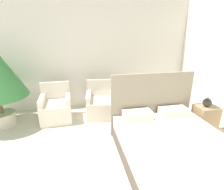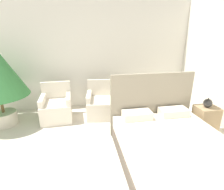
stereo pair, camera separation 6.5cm
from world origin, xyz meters
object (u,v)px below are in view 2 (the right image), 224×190
bed (173,148)px  armchair_near_window_left (57,109)px  nightstand (205,120)px  armchair_near_window_right (101,105)px  table_lamp (210,92)px

bed → armchair_near_window_left: 2.71m
nightstand → armchair_near_window_right: bearing=150.3°
armchair_near_window_right → bed: bearing=-57.2°
bed → nightstand: bed is taller
nightstand → table_lamp: (-0.02, -0.00, 0.61)m
armchair_near_window_left → armchair_near_window_right: bearing=-2.0°
armchair_near_window_left → nightstand: 3.27m
nightstand → table_lamp: size_ratio=1.12×
bed → nightstand: size_ratio=3.72×
armchair_near_window_left → table_lamp: 3.32m
armchair_near_window_left → nightstand: size_ratio=1.51×
bed → table_lamp: bed is taller
armchair_near_window_left → nightstand: (3.07, -1.14, 0.01)m
armchair_near_window_right → table_lamp: table_lamp is taller
armchair_near_window_left → table_lamp: bearing=-22.5°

